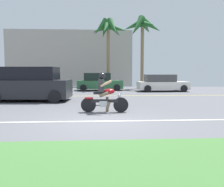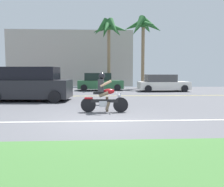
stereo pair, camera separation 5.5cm
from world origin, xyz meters
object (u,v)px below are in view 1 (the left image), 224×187
at_px(parked_car_0, 17,84).
at_px(palm_tree_1, 142,28).
at_px(parked_car_2, 162,83).
at_px(parked_car_1, 99,82).
at_px(motorcyclist, 104,96).
at_px(palm_tree_0, 108,31).
at_px(suv_nearby, 30,84).

distance_m(parked_car_0, palm_tree_1, 12.66).
xyz_separation_m(parked_car_0, parked_car_2, (11.69, 0.78, -0.02)).
distance_m(parked_car_1, parked_car_2, 5.45).
height_order(motorcyclist, palm_tree_1, palm_tree_1).
relative_size(motorcyclist, palm_tree_1, 0.27).
bearing_deg(palm_tree_1, parked_car_0, -157.24).
bearing_deg(motorcyclist, palm_tree_0, 86.75).
distance_m(parked_car_0, parked_car_2, 11.72).
relative_size(parked_car_1, palm_tree_0, 0.62).
bearing_deg(parked_car_1, motorcyclist, -89.40).
bearing_deg(palm_tree_0, suv_nearby, -119.26).
xyz_separation_m(motorcyclist, palm_tree_1, (4.11, 13.98, 5.18)).
relative_size(motorcyclist, parked_car_0, 0.42).
height_order(parked_car_0, palm_tree_1, palm_tree_1).
xyz_separation_m(suv_nearby, palm_tree_0, (4.77, 8.52, 4.45)).
bearing_deg(motorcyclist, palm_tree_1, 73.60).
bearing_deg(suv_nearby, parked_car_1, 62.68).
height_order(parked_car_2, palm_tree_0, palm_tree_0).
relative_size(parked_car_0, palm_tree_0, 0.70).
bearing_deg(parked_car_2, suv_nearby, -146.06).
distance_m(motorcyclist, parked_car_1, 11.70).
height_order(suv_nearby, palm_tree_0, palm_tree_0).
relative_size(parked_car_2, palm_tree_0, 0.65).
height_order(suv_nearby, parked_car_1, suv_nearby).
bearing_deg(parked_car_1, parked_car_0, -161.10).
height_order(motorcyclist, parked_car_1, motorcyclist).
bearing_deg(palm_tree_1, motorcyclist, -106.40).
relative_size(parked_car_0, parked_car_1, 1.13).
xyz_separation_m(motorcyclist, parked_car_0, (-6.55, 9.50, 0.02)).
xyz_separation_m(motorcyclist, parked_car_2, (5.14, 10.28, -0.00)).
xyz_separation_m(parked_car_1, palm_tree_1, (4.24, 2.27, 5.14)).
relative_size(suv_nearby, palm_tree_0, 0.72).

